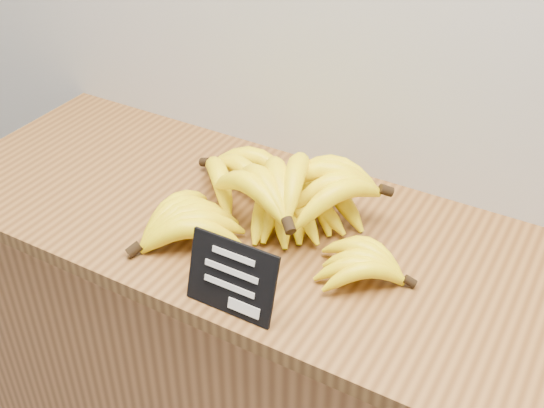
{
  "coord_description": "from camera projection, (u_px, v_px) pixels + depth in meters",
  "views": [
    {
      "loc": [
        0.61,
        1.85,
        1.71
      ],
      "look_at": [
        0.13,
        2.7,
        1.02
      ],
      "focal_mm": 45.0,
      "sensor_mm": 36.0,
      "label": 1
    }
  ],
  "objects": [
    {
      "name": "chalkboard_sign",
      "position": [
        231.0,
        278.0,
        1.08
      ],
      "size": [
        0.16,
        0.04,
        0.12
      ],
      "primitive_type": "cube",
      "rotation": [
        -0.29,
        0.0,
        0.0
      ],
      "color": "black",
      "rests_on": "counter_top"
    },
    {
      "name": "banana_pile",
      "position": [
        279.0,
        201.0,
        1.27
      ],
      "size": [
        0.55,
        0.41,
        0.13
      ],
      "color": "#FFEE0A",
      "rests_on": "counter_top"
    },
    {
      "name": "counter_top",
      "position": [
        285.0,
        236.0,
        1.29
      ],
      "size": [
        1.46,
        0.54,
        0.03
      ],
      "primitive_type": "cube",
      "color": "brown",
      "rests_on": "counter"
    },
    {
      "name": "counter",
      "position": [
        283.0,
        396.0,
        1.56
      ],
      "size": [
        1.45,
        0.5,
        0.9
      ],
      "primitive_type": "cube",
      "color": "#9F6333",
      "rests_on": "ground"
    }
  ]
}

